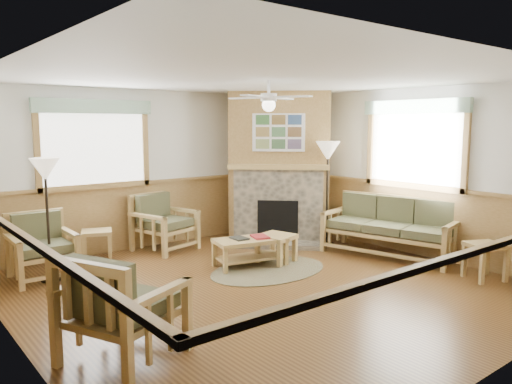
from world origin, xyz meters
TOP-DOWN VIEW (x-y plane):
  - floor at (0.00, 0.00)m, footprint 6.00×6.00m
  - ceiling at (0.00, 0.00)m, footprint 6.00×6.00m
  - wall_back at (0.00, 3.00)m, footprint 6.00×0.02m
  - wall_front at (0.00, -3.00)m, footprint 6.00×0.02m
  - wall_left at (-3.00, 0.00)m, footprint 0.02×6.00m
  - wall_right at (3.00, 0.00)m, footprint 0.02×6.00m
  - wainscot at (0.00, 0.00)m, footprint 6.00×6.00m
  - fireplace at (2.05, 2.05)m, footprint 3.11×3.11m
  - window_back at (-1.10, 2.96)m, footprint 1.90×0.16m
  - window_right at (2.96, -0.20)m, footprint 0.16×1.90m
  - ceiling_fan at (0.30, 0.30)m, footprint 1.59×1.59m
  - sofa at (2.55, -0.06)m, footprint 2.21×1.32m
  - armchair_back_left at (-2.19, 2.18)m, footprint 0.82×0.82m
  - armchair_back_right at (-0.10, 2.55)m, footprint 1.05×1.05m
  - armchair_left at (-2.30, -0.76)m, footprint 1.18×1.18m
  - coffee_table at (0.43, 0.88)m, footprint 1.15×0.76m
  - end_table_chairs at (-1.28, 2.55)m, footprint 0.57×0.56m
  - end_table_sofa at (2.55, -1.65)m, footprint 0.59×0.58m
  - footstool at (0.87, 0.79)m, footprint 0.61×0.61m
  - braided_rug at (0.50, 0.53)m, footprint 2.02×2.02m
  - floor_lamp_left at (-2.14, 2.02)m, footprint 0.42×0.42m
  - floor_lamp_right at (2.30, 1.08)m, footprint 0.54×0.54m
  - book_red at (0.58, 0.83)m, footprint 0.30×0.35m
  - book_dark at (0.28, 0.95)m, footprint 0.22×0.28m

SIDE VIEW (x-z plane):
  - floor at x=0.00m, z-range -0.01..0.00m
  - braided_rug at x=0.50m, z-range 0.00..0.01m
  - coffee_table at x=0.43m, z-range 0.00..0.42m
  - footstool at x=0.87m, z-range 0.00..0.44m
  - end_table_chairs at x=-1.28m, z-range 0.00..0.50m
  - end_table_sofa at x=2.55m, z-range 0.00..0.51m
  - book_dark at x=0.28m, z-range 0.44..0.46m
  - armchair_back_left at x=-2.19m, z-range 0.00..0.90m
  - book_red at x=0.58m, z-range 0.44..0.47m
  - sofa at x=2.55m, z-range 0.00..0.95m
  - armchair_back_right at x=-0.10m, z-range 0.00..0.95m
  - armchair_left at x=-2.30m, z-range 0.00..1.01m
  - wainscot at x=0.00m, z-range 0.00..1.10m
  - floor_lamp_left at x=-2.14m, z-range 0.00..1.69m
  - floor_lamp_right at x=2.30m, z-range 0.00..1.84m
  - wall_back at x=0.00m, z-range 0.00..2.70m
  - wall_front at x=0.00m, z-range 0.00..2.70m
  - wall_left at x=-3.00m, z-range 0.00..2.70m
  - wall_right at x=3.00m, z-range 0.00..2.70m
  - fireplace at x=2.05m, z-range 0.00..2.70m
  - window_back at x=-1.10m, z-range 1.78..3.28m
  - window_right at x=2.96m, z-range 1.78..3.28m
  - ceiling_fan at x=0.30m, z-range 2.48..2.84m
  - ceiling at x=0.00m, z-range 2.70..2.71m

